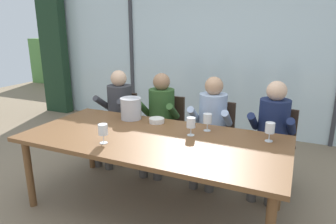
% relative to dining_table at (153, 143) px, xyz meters
% --- Properties ---
extents(ground, '(14.00, 14.00, 0.00)m').
position_rel_dining_table_xyz_m(ground, '(0.00, 1.00, -0.69)').
color(ground, '#847056').
extents(window_glass_panel, '(7.65, 0.03, 2.60)m').
position_rel_dining_table_xyz_m(window_glass_panel, '(0.00, 2.55, 0.61)').
color(window_glass_panel, silver).
rests_on(window_glass_panel, ground).
extents(window_mullion_left, '(0.06, 0.06, 2.60)m').
position_rel_dining_table_xyz_m(window_mullion_left, '(-1.72, 2.53, 0.61)').
color(window_mullion_left, '#38383D').
rests_on(window_mullion_left, ground).
extents(hillside_vineyard, '(13.65, 2.40, 1.40)m').
position_rel_dining_table_xyz_m(hillside_vineyard, '(0.00, 5.86, 0.01)').
color(hillside_vineyard, '#568942').
rests_on(hillside_vineyard, ground).
extents(curtain_heavy_drape, '(0.56, 0.20, 2.60)m').
position_rel_dining_table_xyz_m(curtain_heavy_drape, '(-3.47, 2.37, 0.61)').
color(curtain_heavy_drape, '#1E3823').
rests_on(curtain_heavy_drape, ground).
extents(dining_table, '(2.45, 1.14, 0.75)m').
position_rel_dining_table_xyz_m(dining_table, '(0.00, 0.00, 0.00)').
color(dining_table, brown).
rests_on(dining_table, ground).
extents(chair_near_curtain, '(0.45, 0.45, 0.88)m').
position_rel_dining_table_xyz_m(chair_near_curtain, '(-0.99, 0.96, -0.17)').
color(chair_near_curtain, '#332319').
rests_on(chair_near_curtain, ground).
extents(chair_left_of_center, '(0.45, 0.45, 0.88)m').
position_rel_dining_table_xyz_m(chair_left_of_center, '(-0.33, 1.01, -0.17)').
color(chair_left_of_center, '#332319').
rests_on(chair_left_of_center, ground).
extents(chair_center, '(0.46, 0.46, 0.88)m').
position_rel_dining_table_xyz_m(chair_center, '(0.33, 0.99, -0.17)').
color(chair_center, '#332319').
rests_on(chair_center, ground).
extents(chair_right_of_center, '(0.50, 0.50, 0.88)m').
position_rel_dining_table_xyz_m(chair_right_of_center, '(1.00, 0.97, -0.17)').
color(chair_right_of_center, '#332319').
rests_on(chair_right_of_center, ground).
extents(person_charcoal_jacket, '(0.48, 0.62, 1.20)m').
position_rel_dining_table_xyz_m(person_charcoal_jacket, '(-0.97, 0.84, -0.00)').
color(person_charcoal_jacket, '#38383D').
rests_on(person_charcoal_jacket, ground).
extents(person_olive_shirt, '(0.49, 0.63, 1.20)m').
position_rel_dining_table_xyz_m(person_olive_shirt, '(-0.34, 0.84, -0.00)').
color(person_olive_shirt, '#2D5123').
rests_on(person_olive_shirt, ground).
extents(person_pale_blue_shirt, '(0.47, 0.62, 1.20)m').
position_rel_dining_table_xyz_m(person_pale_blue_shirt, '(0.32, 0.84, -0.00)').
color(person_pale_blue_shirt, '#9EB2D1').
rests_on(person_pale_blue_shirt, ground).
extents(person_navy_polo, '(0.48, 0.63, 1.20)m').
position_rel_dining_table_xyz_m(person_navy_polo, '(0.98, 0.84, -0.00)').
color(person_navy_polo, '#192347').
rests_on(person_navy_polo, ground).
extents(ice_bucket_primary, '(0.24, 0.24, 0.24)m').
position_rel_dining_table_xyz_m(ice_bucket_primary, '(-0.48, 0.41, 0.18)').
color(ice_bucket_primary, '#B7B7BC').
rests_on(ice_bucket_primary, dining_table).
extents(tasting_bowl, '(0.16, 0.16, 0.05)m').
position_rel_dining_table_xyz_m(tasting_bowl, '(-0.16, 0.40, 0.09)').
color(tasting_bowl, silver).
rests_on(tasting_bowl, dining_table).
extents(wine_glass_by_left_taster, '(0.08, 0.08, 0.17)m').
position_rel_dining_table_xyz_m(wine_glass_by_left_taster, '(0.31, 0.19, 0.18)').
color(wine_glass_by_left_taster, silver).
rests_on(wine_glass_by_left_taster, dining_table).
extents(wine_glass_near_bucket, '(0.08, 0.08, 0.17)m').
position_rel_dining_table_xyz_m(wine_glass_near_bucket, '(0.41, 0.37, 0.18)').
color(wine_glass_near_bucket, silver).
rests_on(wine_glass_near_bucket, dining_table).
extents(wine_glass_center_pour, '(0.08, 0.08, 0.17)m').
position_rel_dining_table_xyz_m(wine_glass_center_pour, '(-0.32, -0.32, 0.18)').
color(wine_glass_center_pour, silver).
rests_on(wine_glass_center_pour, dining_table).
extents(wine_glass_by_right_taster, '(0.08, 0.08, 0.17)m').
position_rel_dining_table_xyz_m(wine_glass_by_right_taster, '(1.00, 0.33, 0.18)').
color(wine_glass_by_right_taster, silver).
rests_on(wine_glass_by_right_taster, dining_table).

